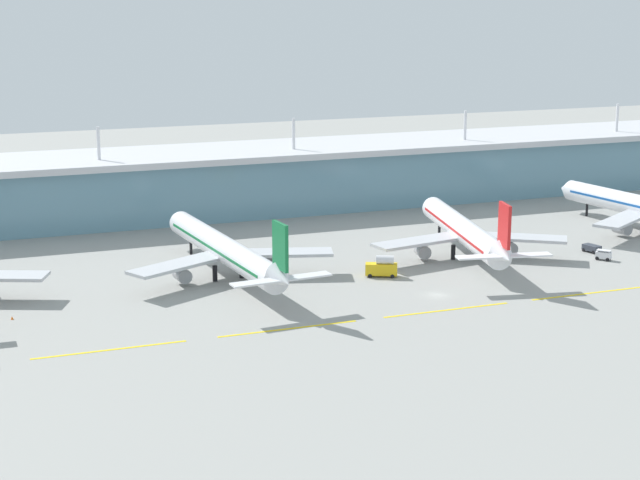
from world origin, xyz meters
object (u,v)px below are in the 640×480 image
Objects in this scene: safety_cone_left_wingtip at (12,318)px; airliner_near_middle at (226,250)px; airliner_far_middle at (465,232)px; fuel_truck at (382,267)px; baggage_cart at (604,255)px; pushback_tug at (592,248)px.

airliner_near_middle is at bearing 16.99° from safety_cone_left_wingtip.
safety_cone_left_wingtip is at bearing -173.51° from airliner_far_middle.
fuel_truck is 81.23m from safety_cone_left_wingtip.
airliner_near_middle is at bearing 169.50° from baggage_cart.
airliner_near_middle and airliner_far_middle have the same top height.
fuel_truck is 10.89× the size of safety_cone_left_wingtip.
fuel_truck reaches higher than baggage_cart.
airliner_near_middle is 17.99× the size of baggage_cart.
airliner_far_middle is at bearing 19.21° from fuel_truck.
fuel_truck is (33.45, -11.39, -4.19)m from airliner_near_middle.
pushback_tug is at bearing 2.27° from safety_cone_left_wingtip.
airliner_far_middle reaches higher than fuel_truck.
airliner_far_middle is at bearing 168.28° from pushback_tug.
airliner_far_middle reaches higher than pushback_tug.
airliner_far_middle is 13.28× the size of pushback_tug.
airliner_far_middle is at bearing -2.34° from airliner_near_middle.
fuel_truck is 1.94× the size of baggage_cart.
fuel_truck is at bearing 2.25° from safety_cone_left_wingtip.
airliner_far_middle is 8.47× the size of fuel_truck.
airliner_near_middle is 59.25m from airliner_far_middle.
safety_cone_left_wingtip is at bearing -163.01° from airliner_near_middle.
airliner_far_middle is 107.76m from safety_cone_left_wingtip.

